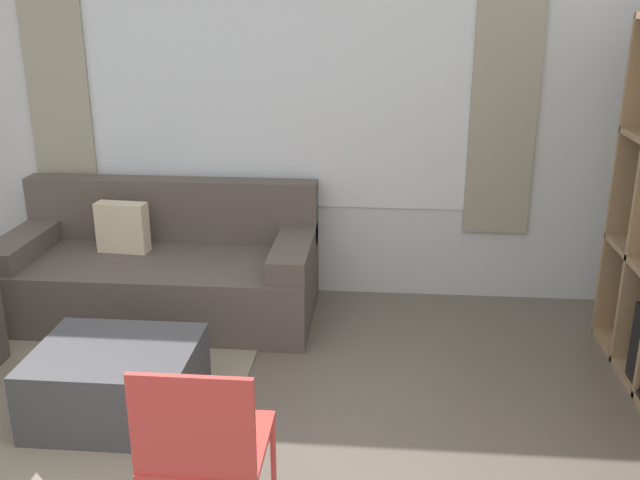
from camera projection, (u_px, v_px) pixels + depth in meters
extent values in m
cube|color=silver|center=(277.00, 106.00, 4.90)|extent=(6.13, 0.07, 2.70)
cube|color=white|center=(276.00, 92.00, 4.83)|extent=(2.71, 0.01, 1.60)
cube|color=#9E9984|center=(58.00, 90.00, 4.94)|extent=(0.44, 0.03, 1.90)
cube|color=#9E9984|center=(505.00, 95.00, 4.69)|extent=(0.44, 0.03, 1.90)
cube|color=gray|center=(44.00, 382.00, 4.01)|extent=(2.27, 1.70, 0.01)
cube|color=orange|center=(627.00, 328.00, 4.41)|extent=(0.10, 0.10, 0.16)
cube|color=#564C47|center=(161.00, 287.00, 4.80)|extent=(2.05, 0.94, 0.42)
cube|color=#564C47|center=(172.00, 209.00, 5.01)|extent=(2.05, 0.18, 0.44)
cube|color=#564C47|center=(26.00, 243.00, 4.78)|extent=(0.24, 0.88, 0.14)
cube|color=#564C47|center=(293.00, 251.00, 4.63)|extent=(0.24, 0.88, 0.14)
cube|color=beige|center=(123.00, 227.00, 4.79)|extent=(0.35, 0.15, 0.34)
cube|color=#47474C|center=(118.00, 382.00, 3.64)|extent=(0.81, 0.67, 0.39)
cylinder|color=#CC3D38|center=(273.00, 463.00, 2.97)|extent=(0.02, 0.02, 0.44)
cylinder|color=#CC3D38|center=(176.00, 457.00, 3.01)|extent=(0.02, 0.02, 0.44)
cube|color=#CC3D38|center=(210.00, 444.00, 2.71)|extent=(0.44, 0.46, 0.02)
cube|color=#CC3D38|center=(192.00, 427.00, 2.44)|extent=(0.44, 0.02, 0.40)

